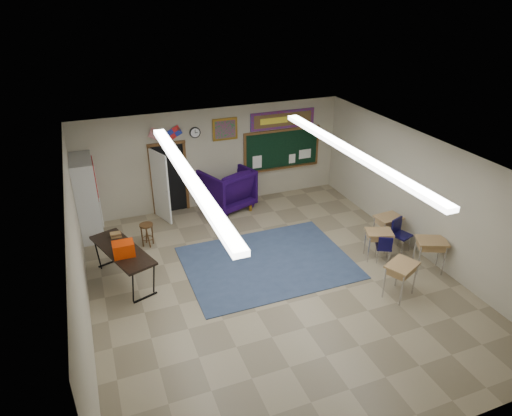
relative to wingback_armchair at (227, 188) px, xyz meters
name	(u,v)px	position (x,y,z in m)	size (l,w,h in m)	color
floor	(273,282)	(-0.25, -4.15, -0.62)	(9.00, 9.00, 0.00)	gray
back_wall	(214,158)	(-0.25, 0.35, 0.88)	(8.00, 0.04, 3.00)	#AAA18A
front_wall	(407,376)	(-0.25, -8.65, 0.88)	(8.00, 0.04, 3.00)	#AAA18A
left_wall	(79,263)	(-4.25, -4.15, 0.88)	(0.04, 9.00, 3.00)	#AAA18A
right_wall	(424,197)	(3.75, -4.15, 0.88)	(0.04, 9.00, 3.00)	#AAA18A
ceiling	(275,160)	(-0.25, -4.15, 2.38)	(8.00, 9.00, 0.04)	silver
area_rug	(268,262)	(-0.05, -3.35, -0.61)	(4.00, 3.00, 0.02)	#344464
fluorescent_strips	(275,163)	(-0.25, -4.15, 2.32)	(3.86, 6.00, 0.10)	white
doorway	(167,180)	(-1.75, 0.20, 0.44)	(1.10, 0.89, 2.16)	black
chalkboard	(282,150)	(1.95, 0.31, 0.84)	(2.55, 0.14, 1.30)	brown
bulletin_board	(283,120)	(1.95, 0.32, 1.83)	(2.10, 0.05, 0.55)	#A20D1A
framed_art_print	(225,129)	(0.10, 0.32, 1.73)	(0.75, 0.05, 0.65)	olive
wall_clock	(195,133)	(-0.80, 0.32, 1.73)	(0.32, 0.05, 0.32)	black
wall_flags	(165,132)	(-1.65, 0.29, 1.86)	(1.16, 0.06, 0.70)	red
storage_cabinet	(87,198)	(-3.96, -0.30, 0.48)	(0.59, 1.25, 2.20)	#B5B6B1
wingback_armchair	(227,188)	(0.00, 0.00, 0.00)	(1.33, 1.37, 1.24)	#160532
student_chair_reading	(217,202)	(-0.41, -0.35, -0.26)	(0.37, 0.37, 0.73)	#0A0832
student_chair_desk_a	(383,248)	(2.64, -4.29, -0.25)	(0.37, 0.37, 0.75)	#0A0832
student_chair_desk_b	(402,236)	(3.33, -4.07, -0.18)	(0.44, 0.44, 0.88)	#0A0832
student_desk_front_left	(378,243)	(2.58, -4.13, -0.20)	(0.75, 0.66, 0.76)	#9A7248
student_desk_front_right	(387,228)	(3.23, -3.61, -0.18)	(0.70, 0.55, 0.79)	#9A7248
student_desk_back_left	(400,278)	(2.13, -5.59, -0.16)	(0.84, 0.75, 0.82)	#9A7248
student_desk_back_right	(430,253)	(3.40, -5.02, -0.16)	(0.84, 0.76, 0.83)	#9A7248
folding_table	(124,264)	(-3.38, -2.83, -0.16)	(1.32, 2.15, 1.16)	black
wooden_stool	(147,234)	(-2.65, -1.43, -0.30)	(0.35, 0.35, 0.62)	#473015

